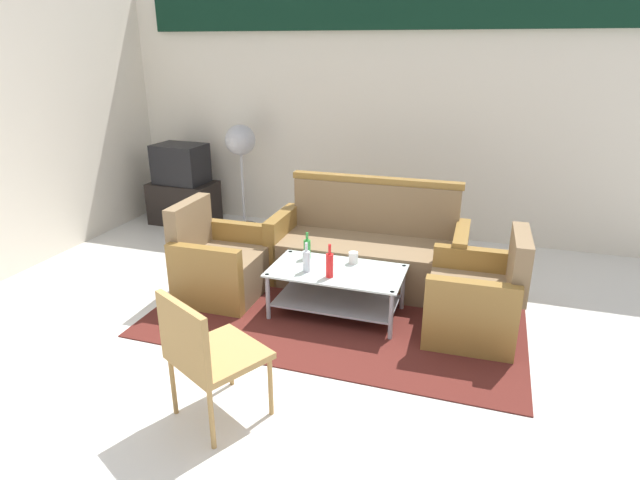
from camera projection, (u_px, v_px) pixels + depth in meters
name	position (u px, v px, depth m)	size (l,w,h in m)	color
ground_plane	(297.00, 364.00, 3.76)	(14.00, 14.00, 0.00)	silver
wall_back	(389.00, 107.00, 5.96)	(6.52, 0.19, 2.80)	silver
rug	(340.00, 308.00, 4.55)	(3.04, 2.01, 0.01)	#511E19
couch	(368.00, 251.00, 4.95)	(1.81, 0.77, 0.96)	#7F6647
armchair_left	(220.00, 265.00, 4.71)	(0.71, 0.77, 0.85)	#7F6647
armchair_right	(476.00, 301.00, 4.06)	(0.72, 0.78, 0.85)	#7F6647
coffee_table	(337.00, 285.00, 4.36)	(1.10, 0.60, 0.40)	silver
bottle_red	(330.00, 265.00, 4.14)	(0.06, 0.06, 0.28)	red
bottle_clear	(306.00, 261.00, 4.25)	(0.06, 0.06, 0.25)	silver
bottle_green	(307.00, 249.00, 4.51)	(0.06, 0.06, 0.24)	#2D8C38
cup	(353.00, 258.00, 4.42)	(0.08, 0.08, 0.10)	silver
tv_stand	(184.00, 203.00, 6.67)	(0.80, 0.50, 0.52)	black
television	(181.00, 164.00, 6.49)	(0.62, 0.47, 0.48)	black
pedestal_fan	(241.00, 146.00, 6.21)	(0.36, 0.36, 1.27)	#2D2D33
wicker_chair	(205.00, 350.00, 3.03)	(0.65, 0.65, 0.84)	#AD844C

